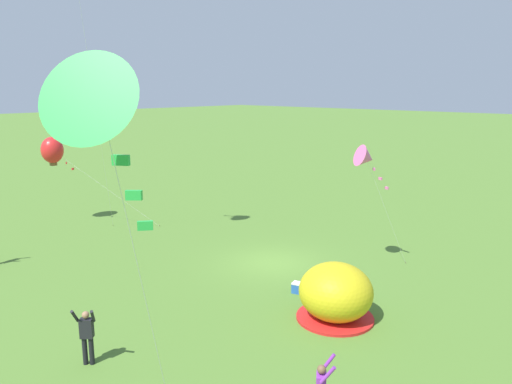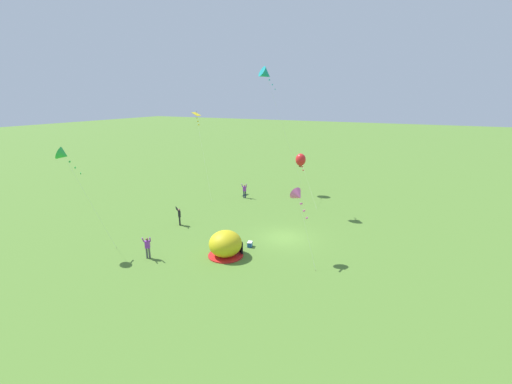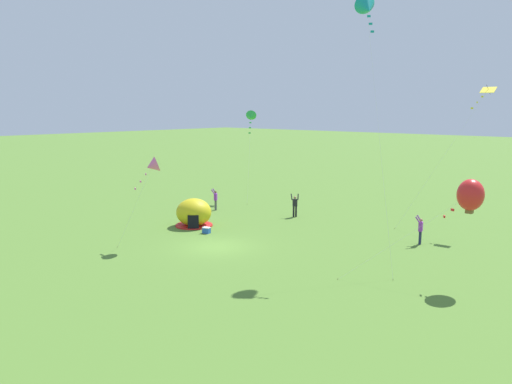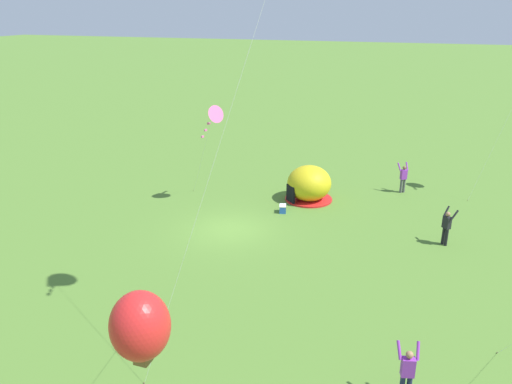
{
  "view_description": "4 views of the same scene",
  "coord_description": "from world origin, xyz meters",
  "px_view_note": "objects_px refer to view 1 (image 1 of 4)",
  "views": [
    {
      "loc": [
        -14.82,
        17.16,
        8.27
      ],
      "look_at": [
        -1.67,
        2.98,
        4.18
      ],
      "focal_mm": 35.0,
      "sensor_mm": 36.0,
      "label": 1
    },
    {
      "loc": [
        -26.83,
        -10.46,
        12.31
      ],
      "look_at": [
        2.19,
        4.03,
        3.25
      ],
      "focal_mm": 24.0,
      "sensor_mm": 36.0,
      "label": 2
    },
    {
      "loc": [
        22.53,
        -21.5,
        8.74
      ],
      "look_at": [
        2.55,
        0.93,
        3.74
      ],
      "focal_mm": 35.0,
      "sensor_mm": 36.0,
      "label": 3
    },
    {
      "loc": [
        21.93,
        8.89,
        10.9
      ],
      "look_at": [
        2.68,
        2.35,
        3.31
      ],
      "focal_mm": 35.0,
      "sensor_mm": 36.0,
      "label": 4
    }
  ],
  "objects_px": {
    "person_flying_kite": "(87,334)",
    "kite_red": "(52,150)",
    "kite_pink": "(366,158)",
    "popup_tent": "(336,293)",
    "kite_green": "(103,113)",
    "cooler_box": "(299,288)"
  },
  "relations": [
    {
      "from": "popup_tent",
      "to": "kite_red",
      "type": "height_order",
      "value": "kite_red"
    },
    {
      "from": "popup_tent",
      "to": "person_flying_kite",
      "type": "height_order",
      "value": "popup_tent"
    },
    {
      "from": "cooler_box",
      "to": "kite_green",
      "type": "distance_m",
      "value": 16.3
    },
    {
      "from": "popup_tent",
      "to": "kite_red",
      "type": "relative_size",
      "value": 0.49
    },
    {
      "from": "person_flying_kite",
      "to": "kite_pink",
      "type": "xyz_separation_m",
      "value": [
        -1.72,
        -12.84,
        4.17
      ]
    },
    {
      "from": "popup_tent",
      "to": "cooler_box",
      "type": "xyz_separation_m",
      "value": [
        2.39,
        -0.93,
        -0.78
      ]
    },
    {
      "from": "cooler_box",
      "to": "person_flying_kite",
      "type": "relative_size",
      "value": 0.32
    },
    {
      "from": "cooler_box",
      "to": "person_flying_kite",
      "type": "xyz_separation_m",
      "value": [
        1.37,
        8.57,
        0.78
      ]
    },
    {
      "from": "kite_red",
      "to": "kite_green",
      "type": "distance_m",
      "value": 26.93
    },
    {
      "from": "person_flying_kite",
      "to": "kite_red",
      "type": "xyz_separation_m",
      "value": [
        16.04,
        -6.83,
        3.55
      ]
    },
    {
      "from": "cooler_box",
      "to": "person_flying_kite",
      "type": "height_order",
      "value": "person_flying_kite"
    },
    {
      "from": "cooler_box",
      "to": "kite_pink",
      "type": "height_order",
      "value": "kite_pink"
    },
    {
      "from": "kite_pink",
      "to": "cooler_box",
      "type": "bearing_deg",
      "value": 85.43
    },
    {
      "from": "kite_pink",
      "to": "kite_green",
      "type": "xyz_separation_m",
      "value": [
        -6.7,
        16.74,
        2.84
      ]
    },
    {
      "from": "popup_tent",
      "to": "kite_red",
      "type": "xyz_separation_m",
      "value": [
        19.8,
        0.81,
        3.55
      ]
    },
    {
      "from": "popup_tent",
      "to": "kite_green",
      "type": "bearing_deg",
      "value": 111.95
    },
    {
      "from": "kite_red",
      "to": "popup_tent",
      "type": "bearing_deg",
      "value": -177.67
    },
    {
      "from": "kite_pink",
      "to": "kite_red",
      "type": "xyz_separation_m",
      "value": [
        17.76,
        6.01,
        -0.62
      ]
    },
    {
      "from": "popup_tent",
      "to": "person_flying_kite",
      "type": "relative_size",
      "value": 1.49
    },
    {
      "from": "popup_tent",
      "to": "kite_green",
      "type": "xyz_separation_m",
      "value": [
        -4.65,
        11.54,
        7.01
      ]
    },
    {
      "from": "kite_pink",
      "to": "kite_green",
      "type": "bearing_deg",
      "value": 111.8
    },
    {
      "from": "kite_pink",
      "to": "kite_green",
      "type": "distance_m",
      "value": 18.26
    }
  ]
}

